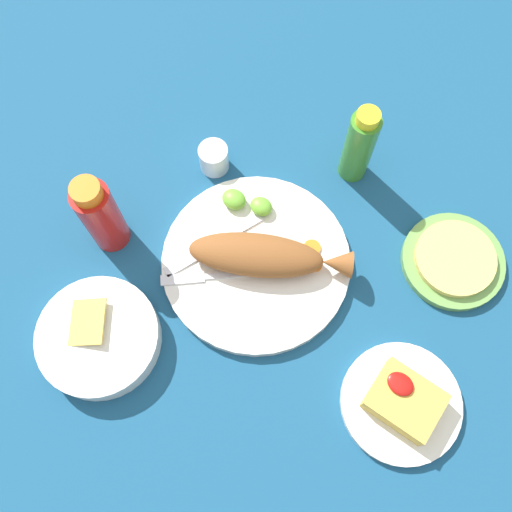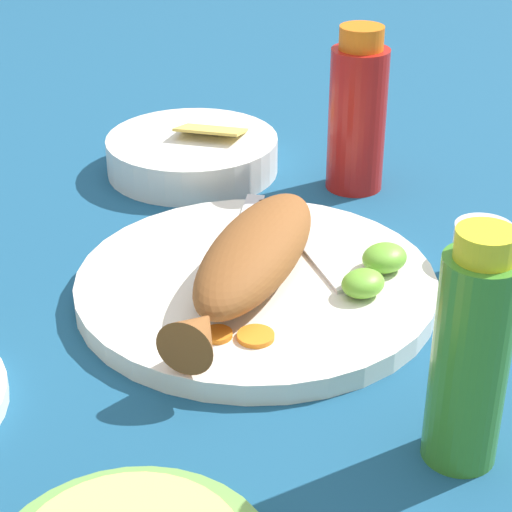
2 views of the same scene
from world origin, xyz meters
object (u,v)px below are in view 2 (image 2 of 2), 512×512
object	(u,v)px
main_plate	(256,286)
salt_cup	(481,255)
guacamole_bowl	(193,152)
fork_near	(244,233)
hot_sauce_bottle_green	(471,355)
hot_sauce_bottle_red	(357,114)
fried_fish	(251,259)
fork_far	(296,236)

from	to	relation	value
main_plate	salt_cup	bearing A→B (deg)	-33.79
salt_cup	guacamole_bowl	size ratio (longest dim) A/B	0.28
fork_near	guacamole_bowl	xyz separation A→B (m)	(0.08, 0.18, 0.00)
hot_sauce_bottle_green	hot_sauce_bottle_red	bearing A→B (deg)	51.82
fork_near	guacamole_bowl	distance (m)	0.20
fried_fish	fork_far	size ratio (longest dim) A/B	1.46
fried_fish	salt_cup	bearing A→B (deg)	-58.89
main_plate	hot_sauce_bottle_green	size ratio (longest dim) A/B	1.84
fork_far	hot_sauce_bottle_green	world-z (taller)	hot_sauce_bottle_green
fork_near	hot_sauce_bottle_green	distance (m)	0.32
fork_near	salt_cup	size ratio (longest dim) A/B	2.91
fork_far	hot_sauce_bottle_green	bearing A→B (deg)	-179.68
main_plate	salt_cup	xyz separation A→B (m)	(0.17, -0.11, 0.01)
main_plate	fried_fish	bearing A→B (deg)	-151.52
hot_sauce_bottle_red	salt_cup	world-z (taller)	hot_sauce_bottle_red
fried_fish	hot_sauce_bottle_green	distance (m)	0.24
fried_fish	fork_far	xyz separation A→B (m)	(0.09, 0.04, -0.02)
fried_fish	salt_cup	distance (m)	0.21
fork_far	salt_cup	distance (m)	0.17
fork_far	hot_sauce_bottle_red	xyz separation A→B (m)	(0.15, 0.07, 0.06)
hot_sauce_bottle_green	fried_fish	bearing A→B (deg)	83.82
main_plate	fork_near	xyz separation A→B (m)	(0.04, 0.06, 0.01)
main_plate	guacamole_bowl	size ratio (longest dim) A/B	1.64
fried_fish	fork_far	bearing A→B (deg)	-6.73
hot_sauce_bottle_green	guacamole_bowl	bearing A→B (deg)	71.35
salt_cup	guacamole_bowl	bearing A→B (deg)	96.37
fork_near	hot_sauce_bottle_green	xyz separation A→B (m)	(-0.08, -0.31, 0.06)
main_plate	fried_fish	distance (m)	0.04
salt_cup	guacamole_bowl	distance (m)	0.36
fork_near	hot_sauce_bottle_green	size ratio (longest dim) A/B	0.90
hot_sauce_bottle_red	hot_sauce_bottle_green	distance (m)	0.43
fork_near	hot_sauce_bottle_red	world-z (taller)	hot_sauce_bottle_red
main_plate	guacamole_bowl	distance (m)	0.27
fork_far	hot_sauce_bottle_red	bearing A→B (deg)	-43.10
fork_far	hot_sauce_bottle_green	xyz separation A→B (m)	(-0.11, -0.27, 0.06)
hot_sauce_bottle_green	salt_cup	distance (m)	0.25
fork_near	guacamole_bowl	bearing A→B (deg)	25.37
main_plate	hot_sauce_bottle_red	xyz separation A→B (m)	(0.23, 0.10, 0.07)
hot_sauce_bottle_green	salt_cup	size ratio (longest dim) A/B	3.23
hot_sauce_bottle_red	hot_sauce_bottle_green	size ratio (longest dim) A/B	1.03
fork_far	hot_sauce_bottle_green	size ratio (longest dim) A/B	1.05
hot_sauce_bottle_green	salt_cup	xyz separation A→B (m)	(0.20, 0.13, -0.06)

